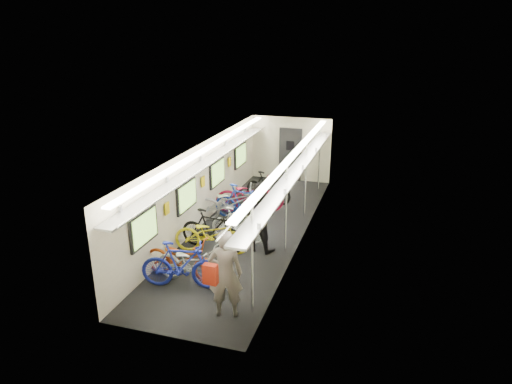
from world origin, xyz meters
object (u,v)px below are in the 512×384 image
Objects in this scene: passenger_mid at (259,217)px; bicycle_0 at (192,264)px; passenger_near at (225,274)px; bicycle_1 at (182,265)px; backpack at (210,274)px.

bicycle_0 is at bearing 77.09° from passenger_mid.
passenger_near is at bearing 104.83° from passenger_mid.
passenger_near reaches higher than bicycle_0.
bicycle_1 is 4.82× the size of backpack.
passenger_mid is 4.81× the size of backpack.
passenger_mid is 3.69m from backpack.
bicycle_1 is at bearing -44.50° from passenger_near.
bicycle_1 reaches higher than bicycle_0.
passenger_near reaches higher than backpack.
passenger_near is 1.01× the size of passenger_mid.
backpack reaches higher than bicycle_1.
bicycle_0 is 2.09m from backpack.
bicycle_0 is 2.33m from passenger_mid.
bicycle_0 is 4.82× the size of backpack.
bicycle_1 is (-0.15, -0.21, 0.07)m from bicycle_0.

